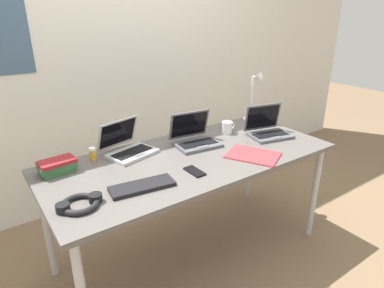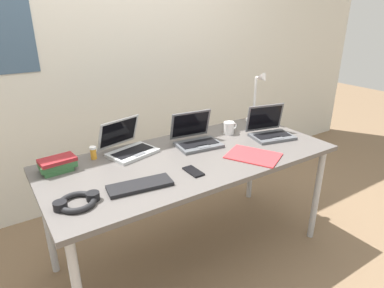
{
  "view_description": "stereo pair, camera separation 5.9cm",
  "coord_description": "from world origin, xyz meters",
  "px_view_note": "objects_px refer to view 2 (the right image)",
  "views": [
    {
      "loc": [
        -1.08,
        -1.54,
        1.59
      ],
      "look_at": [
        0.0,
        0.0,
        0.82
      ],
      "focal_mm": 31.13,
      "sensor_mm": 36.0,
      "label": 1
    },
    {
      "loc": [
        -1.03,
        -1.57,
        1.59
      ],
      "look_at": [
        0.0,
        0.0,
        0.82
      ],
      "focal_mm": 31.13,
      "sensor_mm": 36.0,
      "label": 2
    }
  ],
  "objects_px": {
    "laptop_back_right": "(270,130)",
    "headphones": "(77,202)",
    "computer_mouse": "(228,126)",
    "laptop_back_left": "(196,138)",
    "coffee_mug": "(229,128)",
    "laptop_near_lamp": "(128,146)",
    "cell_phone": "(193,171)",
    "book_stack": "(57,164)",
    "pill_bottle": "(93,153)",
    "paper_folder_far_corner": "(253,156)",
    "desk_lamp": "(258,98)",
    "external_keyboard": "(140,185)"
  },
  "relations": [
    {
      "from": "pill_bottle",
      "to": "desk_lamp",
      "type": "bearing_deg",
      "value": -0.75
    },
    {
      "from": "laptop_back_right",
      "to": "book_stack",
      "type": "xyz_separation_m",
      "value": [
        -1.39,
        0.26,
        -0.0
      ]
    },
    {
      "from": "laptop_near_lamp",
      "to": "laptop_back_right",
      "type": "distance_m",
      "value": 1.0
    },
    {
      "from": "laptop_back_right",
      "to": "book_stack",
      "type": "distance_m",
      "value": 1.42
    },
    {
      "from": "computer_mouse",
      "to": "laptop_near_lamp",
      "type": "bearing_deg",
      "value": -167.84
    },
    {
      "from": "external_keyboard",
      "to": "headphones",
      "type": "height_order",
      "value": "headphones"
    },
    {
      "from": "desk_lamp",
      "to": "paper_folder_far_corner",
      "type": "height_order",
      "value": "desk_lamp"
    },
    {
      "from": "laptop_back_right",
      "to": "headphones",
      "type": "xyz_separation_m",
      "value": [
        -1.4,
        -0.15,
        -0.03
      ]
    },
    {
      "from": "desk_lamp",
      "to": "computer_mouse",
      "type": "xyz_separation_m",
      "value": [
        -0.29,
        0.0,
        -0.18
      ]
    },
    {
      "from": "cell_phone",
      "to": "pill_bottle",
      "type": "distance_m",
      "value": 0.63
    },
    {
      "from": "headphones",
      "to": "pill_bottle",
      "type": "bearing_deg",
      "value": 63.66
    },
    {
      "from": "laptop_back_right",
      "to": "laptop_back_left",
      "type": "bearing_deg",
      "value": 162.77
    },
    {
      "from": "pill_bottle",
      "to": "paper_folder_far_corner",
      "type": "distance_m",
      "value": 0.98
    },
    {
      "from": "cell_phone",
      "to": "book_stack",
      "type": "height_order",
      "value": "book_stack"
    },
    {
      "from": "external_keyboard",
      "to": "book_stack",
      "type": "bearing_deg",
      "value": 133.42
    },
    {
      "from": "external_keyboard",
      "to": "paper_folder_far_corner",
      "type": "height_order",
      "value": "external_keyboard"
    },
    {
      "from": "pill_bottle",
      "to": "coffee_mug",
      "type": "distance_m",
      "value": 0.97
    },
    {
      "from": "headphones",
      "to": "laptop_near_lamp",
      "type": "bearing_deg",
      "value": 44.47
    },
    {
      "from": "external_keyboard",
      "to": "laptop_near_lamp",
      "type": "bearing_deg",
      "value": 81.66
    },
    {
      "from": "pill_bottle",
      "to": "laptop_near_lamp",
      "type": "bearing_deg",
      "value": -7.23
    },
    {
      "from": "external_keyboard",
      "to": "headphones",
      "type": "bearing_deg",
      "value": -174.18
    },
    {
      "from": "laptop_back_right",
      "to": "cell_phone",
      "type": "relative_size",
      "value": 2.42
    },
    {
      "from": "coffee_mug",
      "to": "laptop_near_lamp",
      "type": "bearing_deg",
      "value": 174.01
    },
    {
      "from": "computer_mouse",
      "to": "laptop_back_right",
      "type": "bearing_deg",
      "value": -52.74
    },
    {
      "from": "pill_bottle",
      "to": "coffee_mug",
      "type": "relative_size",
      "value": 0.7
    },
    {
      "from": "book_stack",
      "to": "laptop_near_lamp",
      "type": "bearing_deg",
      "value": 2.5
    },
    {
      "from": "laptop_back_left",
      "to": "computer_mouse",
      "type": "bearing_deg",
      "value": 19.39
    },
    {
      "from": "laptop_back_right",
      "to": "external_keyboard",
      "type": "height_order",
      "value": "laptop_back_right"
    },
    {
      "from": "laptop_near_lamp",
      "to": "external_keyboard",
      "type": "xyz_separation_m",
      "value": [
        -0.13,
        -0.44,
        -0.03
      ]
    },
    {
      "from": "laptop_back_left",
      "to": "pill_bottle",
      "type": "distance_m",
      "value": 0.67
    },
    {
      "from": "desk_lamp",
      "to": "headphones",
      "type": "relative_size",
      "value": 1.87
    },
    {
      "from": "laptop_near_lamp",
      "to": "desk_lamp",
      "type": "bearing_deg",
      "value": 0.51
    },
    {
      "from": "cell_phone",
      "to": "book_stack",
      "type": "distance_m",
      "value": 0.76
    },
    {
      "from": "laptop_near_lamp",
      "to": "paper_folder_far_corner",
      "type": "height_order",
      "value": "laptop_near_lamp"
    },
    {
      "from": "desk_lamp",
      "to": "external_keyboard",
      "type": "relative_size",
      "value": 1.21
    },
    {
      "from": "cell_phone",
      "to": "pill_bottle",
      "type": "bearing_deg",
      "value": 129.52
    },
    {
      "from": "headphones",
      "to": "pill_bottle",
      "type": "xyz_separation_m",
      "value": [
        0.23,
        0.46,
        0.03
      ]
    },
    {
      "from": "computer_mouse",
      "to": "paper_folder_far_corner",
      "type": "xyz_separation_m",
      "value": [
        -0.19,
        -0.49,
        -0.01
      ]
    },
    {
      "from": "external_keyboard",
      "to": "book_stack",
      "type": "height_order",
      "value": "book_stack"
    },
    {
      "from": "coffee_mug",
      "to": "headphones",
      "type": "bearing_deg",
      "value": -163.42
    },
    {
      "from": "laptop_near_lamp",
      "to": "cell_phone",
      "type": "relative_size",
      "value": 2.56
    },
    {
      "from": "laptop_back_left",
      "to": "book_stack",
      "type": "relative_size",
      "value": 1.55
    },
    {
      "from": "laptop_back_left",
      "to": "cell_phone",
      "type": "height_order",
      "value": "laptop_back_left"
    },
    {
      "from": "cell_phone",
      "to": "headphones",
      "type": "xyz_separation_m",
      "value": [
        -0.64,
        0.02,
        0.01
      ]
    },
    {
      "from": "coffee_mug",
      "to": "paper_folder_far_corner",
      "type": "bearing_deg",
      "value": -108.19
    },
    {
      "from": "paper_folder_far_corner",
      "to": "pill_bottle",
      "type": "bearing_deg",
      "value": 148.71
    },
    {
      "from": "laptop_back_left",
      "to": "cell_phone",
      "type": "xyz_separation_m",
      "value": [
        -0.24,
        -0.33,
        -0.04
      ]
    },
    {
      "from": "cell_phone",
      "to": "headphones",
      "type": "bearing_deg",
      "value": 177.55
    },
    {
      "from": "desk_lamp",
      "to": "cell_phone",
      "type": "xyz_separation_m",
      "value": [
        -0.91,
        -0.46,
        -0.19
      ]
    },
    {
      "from": "laptop_back_left",
      "to": "coffee_mug",
      "type": "relative_size",
      "value": 2.78
    }
  ]
}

